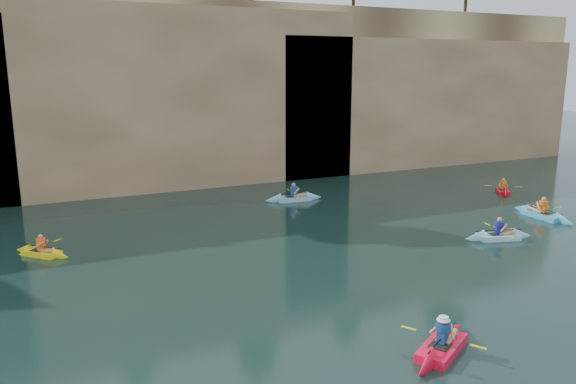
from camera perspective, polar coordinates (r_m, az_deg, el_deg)
name	(u,v)px	position (r m, az deg, el deg)	size (l,w,h in m)	color
ground	(321,355)	(15.44, 3.39, -16.19)	(160.00, 160.00, 0.00)	black
cliff	(120,88)	(42.38, -16.69, 10.09)	(70.00, 16.00, 12.00)	tan
cliff_slab_center	(174,96)	(35.54, -11.53, 9.51)	(24.00, 2.40, 11.40)	tan
cliff_slab_east	(433,101)	(44.83, 14.47, 8.94)	(26.00, 2.40, 9.84)	tan
sea_cave_center	(76,171)	(34.38, -20.70, 1.97)	(3.50, 1.00, 3.20)	black
sea_cave_east	(295,146)	(37.99, 0.76, 4.70)	(5.00, 1.00, 4.50)	black
main_kayaker	(442,346)	(15.99, 15.35, -14.90)	(3.32, 2.39, 1.26)	red
kayaker_ltblue_near	(498,236)	(26.50, 20.59, -4.20)	(3.25, 2.38, 1.25)	#94DBF7
kayaker_red_far	(503,190)	(36.54, 20.98, 0.18)	(2.36, 2.70, 1.08)	red
kayaker_yellow	(42,252)	(24.83, -23.73, -5.62)	(2.35, 2.41, 1.10)	yellow
kayaker_ltblue_mid	(294,198)	(31.95, 0.57, -0.61)	(3.44, 2.50, 1.28)	#7EB5D4
kayaker_blue_east	(542,215)	(31.12, 24.44, -2.10)	(2.60, 3.76, 1.34)	#3D94CF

